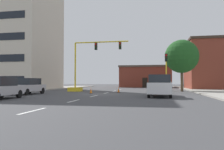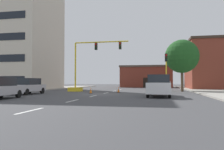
{
  "view_description": "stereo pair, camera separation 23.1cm",
  "coord_description": "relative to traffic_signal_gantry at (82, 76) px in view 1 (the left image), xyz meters",
  "views": [
    {
      "loc": [
        5.66,
        -23.78,
        1.41
      ],
      "look_at": [
        0.22,
        5.06,
        2.23
      ],
      "focal_mm": 35.96,
      "sensor_mm": 36.0,
      "label": 1
    },
    {
      "loc": [
        5.89,
        -23.74,
        1.41
      ],
      "look_at": [
        0.22,
        5.06,
        2.23
      ],
      "focal_mm": 35.96,
      "sensor_mm": 36.0,
      "label": 2
    }
  ],
  "objects": [
    {
      "name": "ground_plane",
      "position": [
        4.09,
        -5.79,
        -2.2
      ],
      "size": [
        160.0,
        160.0,
        0.0
      ],
      "primitive_type": "plane",
      "color": "#424244"
    },
    {
      "name": "sidewalk_left",
      "position": [
        -9.38,
        2.21,
        -2.13
      ],
      "size": [
        6.0,
        56.0,
        0.14
      ],
      "primitive_type": "cube",
      "color": "#9E998E",
      "rests_on": "ground_plane"
    },
    {
      "name": "sidewalk_right",
      "position": [
        17.55,
        2.21,
        -2.13
      ],
      "size": [
        6.0,
        56.0,
        0.14
      ],
      "primitive_type": "cube",
      "color": "#9E998E",
      "rests_on": "ground_plane"
    },
    {
      "name": "lane_stripe_seg_0",
      "position": [
        4.09,
        -19.79,
        -2.19
      ],
      "size": [
        0.16,
        2.4,
        0.01
      ],
      "primitive_type": "cube",
      "color": "silver",
      "rests_on": "ground_plane"
    },
    {
      "name": "lane_stripe_seg_1",
      "position": [
        4.09,
        -14.29,
        -2.19
      ],
      "size": [
        0.16,
        2.4,
        0.01
      ],
      "primitive_type": "cube",
      "color": "silver",
      "rests_on": "ground_plane"
    },
    {
      "name": "lane_stripe_seg_2",
      "position": [
        4.09,
        -8.79,
        -2.19
      ],
      "size": [
        0.16,
        2.4,
        0.01
      ],
      "primitive_type": "cube",
      "color": "silver",
      "rests_on": "ground_plane"
    },
    {
      "name": "lane_stripe_seg_3",
      "position": [
        4.09,
        -3.29,
        -2.19
      ],
      "size": [
        0.16,
        2.4,
        0.01
      ],
      "primitive_type": "cube",
      "color": "silver",
      "rests_on": "ground_plane"
    },
    {
      "name": "lane_stripe_seg_4",
      "position": [
        4.09,
        2.21,
        -2.19
      ],
      "size": [
        0.16,
        2.4,
        0.01
      ],
      "primitive_type": "cube",
      "color": "silver",
      "rests_on": "ground_plane"
    },
    {
      "name": "lane_stripe_seg_5",
      "position": [
        4.09,
        7.71,
        -2.19
      ],
      "size": [
        0.16,
        2.4,
        0.01
      ],
      "primitive_type": "cube",
      "color": "silver",
      "rests_on": "ground_plane"
    },
    {
      "name": "building_tall_left",
      "position": [
        -14.32,
        6.31,
        9.34
      ],
      "size": [
        13.23,
        12.23,
        23.06
      ],
      "color": "beige",
      "rests_on": "ground_plane"
    },
    {
      "name": "building_brick_center",
      "position": [
        7.72,
        24.08,
        0.32
      ],
      "size": [
        11.94,
        7.62,
        5.0
      ],
      "color": "brown",
      "rests_on": "ground_plane"
    },
    {
      "name": "building_row_right",
      "position": [
        21.79,
        12.9,
        2.12
      ],
      "size": [
        12.65,
        10.38,
        8.61
      ],
      "color": "brown",
      "rests_on": "ground_plane"
    },
    {
      "name": "traffic_signal_gantry",
      "position": [
        0.0,
        0.0,
        0.0
      ],
      "size": [
        8.31,
        1.2,
        6.83
      ],
      "color": "yellow",
      "rests_on": "ground_plane"
    },
    {
      "name": "traffic_light_pole_right",
      "position": [
        11.21,
        -1.32,
        1.33
      ],
      "size": [
        0.32,
        0.47,
        4.8
      ],
      "color": "yellow",
      "rests_on": "ground_plane"
    },
    {
      "name": "tree_right_mid",
      "position": [
        13.49,
        2.44,
        2.62
      ],
      "size": [
        4.59,
        4.59,
        7.13
      ],
      "color": "brown",
      "rests_on": "ground_plane"
    },
    {
      "name": "pickup_truck_white",
      "position": [
        10.25,
        -8.53,
        -1.22
      ],
      "size": [
        2.21,
        5.48,
        1.99
      ],
      "color": "white",
      "rests_on": "ground_plane"
    },
    {
      "name": "sedan_silver_mid_left",
      "position": [
        -3.58,
        -7.56,
        -1.31
      ],
      "size": [
        1.94,
        4.53,
        1.74
      ],
      "color": "#B7B7BC",
      "rests_on": "ground_plane"
    },
    {
      "name": "traffic_cone_roadside_a",
      "position": [
        2.53,
        -4.45,
        -1.84
      ],
      "size": [
        0.36,
        0.36,
        0.73
      ],
      "color": "black",
      "rests_on": "ground_plane"
    },
    {
      "name": "traffic_cone_roadside_b",
      "position": [
        5.34,
        -1.79,
        -1.83
      ],
      "size": [
        0.36,
        0.36,
        0.74
      ],
      "color": "black",
      "rests_on": "ground_plane"
    }
  ]
}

